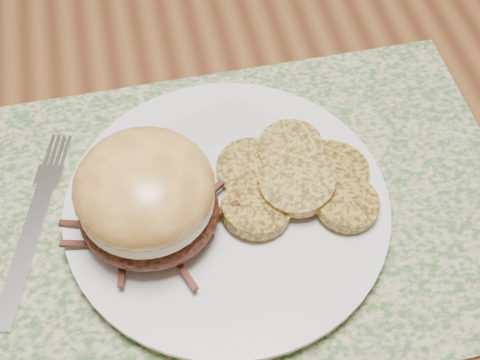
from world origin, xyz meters
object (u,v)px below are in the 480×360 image
Objects in this scene: pork_sandwich at (146,197)px; fork at (35,223)px; dining_table at (37,245)px; dinner_plate at (227,208)px.

fork is (-0.10, 0.03, -0.06)m from pork_sandwich.
dining_table is 7.88× the size of fork.
dining_table is 0.09m from fork.
dining_table is 10.92× the size of pork_sandwich.
fork is at bearing 171.69° from dinner_plate.
pork_sandwich is 0.72× the size of fork.
dinner_plate is 0.08m from pork_sandwich.
dinner_plate is (0.18, -0.05, 0.09)m from dining_table.
pork_sandwich reaches higher than fork.
fork is (0.02, -0.03, 0.09)m from dining_table.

